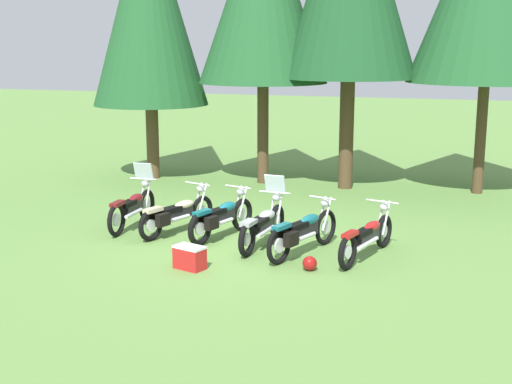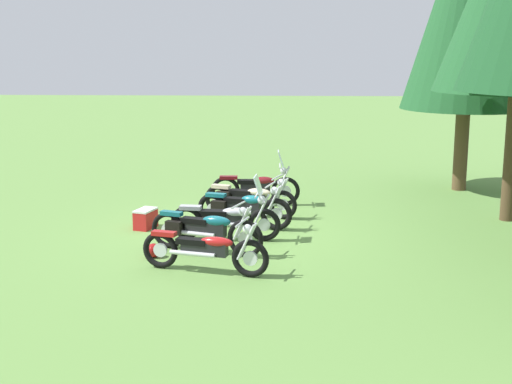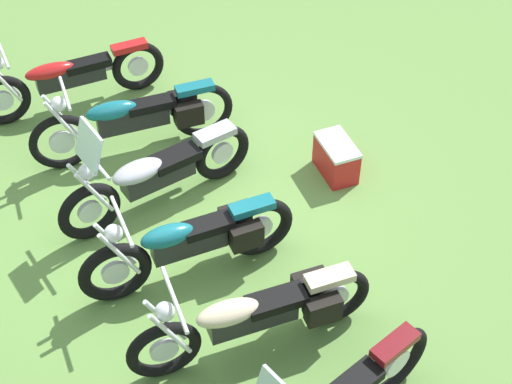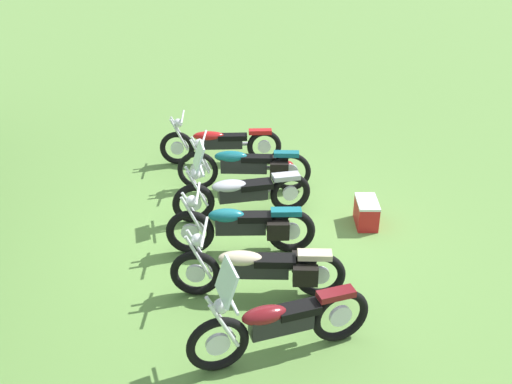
{
  "view_description": "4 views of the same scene",
  "coord_description": "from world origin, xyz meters",
  "px_view_note": "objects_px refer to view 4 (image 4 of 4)",
  "views": [
    {
      "loc": [
        4.52,
        -13.08,
        4.03
      ],
      "look_at": [
        0.1,
        0.76,
        0.92
      ],
      "focal_mm": 48.96,
      "sensor_mm": 36.0,
      "label": 1
    },
    {
      "loc": [
        14.49,
        1.17,
        3.95
      ],
      "look_at": [
        -0.34,
        0.51,
        0.83
      ],
      "focal_mm": 49.76,
      "sensor_mm": 36.0,
      "label": 2
    },
    {
      "loc": [
        -4.78,
        2.94,
        5.95
      ],
      "look_at": [
        -0.64,
        -0.46,
        0.8
      ],
      "focal_mm": 54.63,
      "sensor_mm": 36.0,
      "label": 3
    },
    {
      "loc": [
        -7.44,
        2.2,
        4.81
      ],
      "look_at": [
        -0.2,
        -0.08,
        0.81
      ],
      "focal_mm": 40.71,
      "sensor_mm": 36.0,
      "label": 4
    }
  ],
  "objects_px": {
    "motorcycle_5": "(220,143)",
    "motorcycle_3": "(241,192)",
    "motorcycle_0": "(278,322)",
    "dropped_helmet": "(287,168)",
    "picnic_cooler": "(366,213)",
    "motorcycle_2": "(243,226)",
    "motorcycle_4": "(246,166)",
    "motorcycle_1": "(261,268)"
  },
  "relations": [
    {
      "from": "motorcycle_5",
      "to": "motorcycle_3",
      "type": "bearing_deg",
      "value": 99.75
    },
    {
      "from": "motorcycle_0",
      "to": "dropped_helmet",
      "type": "bearing_deg",
      "value": -112.68
    },
    {
      "from": "motorcycle_0",
      "to": "picnic_cooler",
      "type": "xyz_separation_m",
      "value": [
        2.34,
        -2.32,
        -0.26
      ]
    },
    {
      "from": "motorcycle_2",
      "to": "motorcycle_3",
      "type": "height_order",
      "value": "motorcycle_3"
    },
    {
      "from": "motorcycle_0",
      "to": "motorcycle_2",
      "type": "distance_m",
      "value": 2.17
    },
    {
      "from": "motorcycle_0",
      "to": "motorcycle_2",
      "type": "bearing_deg",
      "value": -96.98
    },
    {
      "from": "picnic_cooler",
      "to": "motorcycle_2",
      "type": "bearing_deg",
      "value": 94.89
    },
    {
      "from": "motorcycle_4",
      "to": "picnic_cooler",
      "type": "bearing_deg",
      "value": 149.8
    },
    {
      "from": "motorcycle_5",
      "to": "motorcycle_4",
      "type": "bearing_deg",
      "value": 112.86
    },
    {
      "from": "motorcycle_1",
      "to": "dropped_helmet",
      "type": "xyz_separation_m",
      "value": [
        3.34,
        -1.6,
        -0.3
      ]
    },
    {
      "from": "motorcycle_1",
      "to": "motorcycle_4",
      "type": "relative_size",
      "value": 0.98
    },
    {
      "from": "motorcycle_0",
      "to": "motorcycle_4",
      "type": "height_order",
      "value": "motorcycle_0"
    },
    {
      "from": "motorcycle_0",
      "to": "dropped_helmet",
      "type": "relative_size",
      "value": 8.27
    },
    {
      "from": "motorcycle_1",
      "to": "motorcycle_4",
      "type": "bearing_deg",
      "value": -84.22
    },
    {
      "from": "motorcycle_2",
      "to": "picnic_cooler",
      "type": "xyz_separation_m",
      "value": [
        0.18,
        -2.1,
        -0.23
      ]
    },
    {
      "from": "motorcycle_1",
      "to": "picnic_cooler",
      "type": "distance_m",
      "value": 2.5
    },
    {
      "from": "motorcycle_1",
      "to": "picnic_cooler",
      "type": "xyz_separation_m",
      "value": [
        1.23,
        -2.16,
        -0.22
      ]
    },
    {
      "from": "dropped_helmet",
      "to": "motorcycle_2",
      "type": "bearing_deg",
      "value": 146.12
    },
    {
      "from": "motorcycle_2",
      "to": "dropped_helmet",
      "type": "distance_m",
      "value": 2.77
    },
    {
      "from": "motorcycle_4",
      "to": "motorcycle_5",
      "type": "xyz_separation_m",
      "value": [
        1.23,
        0.17,
        -0.04
      ]
    },
    {
      "from": "motorcycle_0",
      "to": "motorcycle_2",
      "type": "xyz_separation_m",
      "value": [
        2.16,
        -0.22,
        -0.03
      ]
    },
    {
      "from": "motorcycle_0",
      "to": "picnic_cooler",
      "type": "bearing_deg",
      "value": -135.85
    },
    {
      "from": "motorcycle_2",
      "to": "picnic_cooler",
      "type": "distance_m",
      "value": 2.12
    },
    {
      "from": "motorcycle_2",
      "to": "picnic_cooler",
      "type": "relative_size",
      "value": 3.33
    },
    {
      "from": "motorcycle_1",
      "to": "motorcycle_4",
      "type": "distance_m",
      "value": 3.05
    },
    {
      "from": "motorcycle_3",
      "to": "dropped_helmet",
      "type": "bearing_deg",
      "value": -130.24
    },
    {
      "from": "motorcycle_0",
      "to": "picnic_cooler",
      "type": "relative_size",
      "value": 3.45
    },
    {
      "from": "motorcycle_0",
      "to": "motorcycle_2",
      "type": "height_order",
      "value": "motorcycle_0"
    },
    {
      "from": "motorcycle_4",
      "to": "motorcycle_2",
      "type": "bearing_deg",
      "value": 91.44
    },
    {
      "from": "motorcycle_3",
      "to": "motorcycle_5",
      "type": "bearing_deg",
      "value": -90.17
    },
    {
      "from": "dropped_helmet",
      "to": "motorcycle_3",
      "type": "bearing_deg",
      "value": 134.82
    },
    {
      "from": "motorcycle_0",
      "to": "picnic_cooler",
      "type": "distance_m",
      "value": 3.31
    },
    {
      "from": "motorcycle_3",
      "to": "motorcycle_5",
      "type": "relative_size",
      "value": 0.99
    },
    {
      "from": "motorcycle_0",
      "to": "dropped_helmet",
      "type": "distance_m",
      "value": 4.79
    },
    {
      "from": "motorcycle_0",
      "to": "dropped_helmet",
      "type": "xyz_separation_m",
      "value": [
        4.45,
        -1.75,
        -0.34
      ]
    },
    {
      "from": "motorcycle_2",
      "to": "dropped_helmet",
      "type": "height_order",
      "value": "motorcycle_2"
    },
    {
      "from": "motorcycle_3",
      "to": "dropped_helmet",
      "type": "xyz_separation_m",
      "value": [
        1.27,
        -1.28,
        -0.32
      ]
    },
    {
      "from": "motorcycle_2",
      "to": "picnic_cooler",
      "type": "bearing_deg",
      "value": -158.76
    },
    {
      "from": "motorcycle_3",
      "to": "motorcycle_0",
      "type": "bearing_deg",
      "value": 86.4
    },
    {
      "from": "dropped_helmet",
      "to": "motorcycle_4",
      "type": "bearing_deg",
      "value": 112.07
    },
    {
      "from": "motorcycle_2",
      "to": "motorcycle_1",
      "type": "bearing_deg",
      "value": 102.82
    },
    {
      "from": "motorcycle_3",
      "to": "dropped_helmet",
      "type": "height_order",
      "value": "motorcycle_3"
    }
  ]
}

